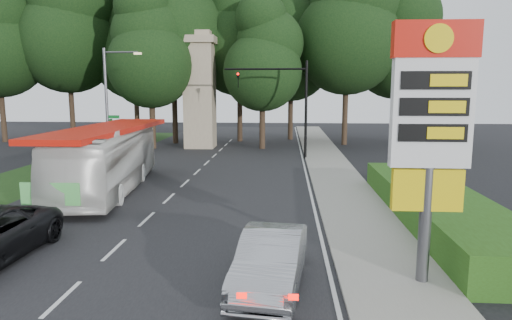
# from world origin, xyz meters

# --- Properties ---
(ground) EXTENTS (120.00, 120.00, 0.00)m
(ground) POSITION_xyz_m (0.00, 0.00, 0.00)
(ground) COLOR black
(ground) RESTS_ON ground
(road_surface) EXTENTS (14.00, 80.00, 0.02)m
(road_surface) POSITION_xyz_m (0.00, 12.00, 0.01)
(road_surface) COLOR black
(road_surface) RESTS_ON ground
(sidewalk_right) EXTENTS (3.00, 80.00, 0.12)m
(sidewalk_right) POSITION_xyz_m (8.50, 12.00, 0.06)
(sidewalk_right) COLOR gray
(sidewalk_right) RESTS_ON ground
(grass_verge_left) EXTENTS (5.00, 50.00, 0.02)m
(grass_verge_left) POSITION_xyz_m (-9.50, 18.00, 0.01)
(grass_verge_left) COLOR #193814
(grass_verge_left) RESTS_ON ground
(hedge) EXTENTS (3.00, 14.00, 1.20)m
(hedge) POSITION_xyz_m (11.50, 8.00, 0.60)
(hedge) COLOR #274B14
(hedge) RESTS_ON ground
(gas_station_pylon) EXTENTS (2.10, 0.45, 6.85)m
(gas_station_pylon) POSITION_xyz_m (9.20, 1.99, 4.45)
(gas_station_pylon) COLOR #59595E
(gas_station_pylon) RESTS_ON ground
(traffic_signal_mast) EXTENTS (6.10, 0.35, 7.20)m
(traffic_signal_mast) POSITION_xyz_m (5.68, 24.00, 4.67)
(traffic_signal_mast) COLOR black
(traffic_signal_mast) RESTS_ON ground
(streetlight_signs) EXTENTS (2.75, 0.98, 8.00)m
(streetlight_signs) POSITION_xyz_m (-6.99, 22.01, 4.44)
(streetlight_signs) COLOR #59595E
(streetlight_signs) RESTS_ON ground
(monument) EXTENTS (3.00, 3.00, 10.05)m
(monument) POSITION_xyz_m (-2.00, 30.00, 5.10)
(monument) COLOR gray
(monument) RESTS_ON ground
(tree_west_mid) EXTENTS (9.80, 9.80, 19.25)m
(tree_west_mid) POSITION_xyz_m (-16.00, 35.00, 11.69)
(tree_west_mid) COLOR #2D2116
(tree_west_mid) RESTS_ON ground
(tree_west_near) EXTENTS (8.40, 8.40, 16.50)m
(tree_west_near) POSITION_xyz_m (-10.00, 37.00, 10.02)
(tree_west_near) COLOR #2D2116
(tree_west_near) RESTS_ON ground
(tree_center_left) EXTENTS (10.08, 10.08, 19.80)m
(tree_center_left) POSITION_xyz_m (-5.00, 33.00, 12.02)
(tree_center_left) COLOR #2D2116
(tree_center_left) RESTS_ON ground
(tree_center_right) EXTENTS (9.24, 9.24, 18.15)m
(tree_center_right) POSITION_xyz_m (1.00, 35.00, 11.02)
(tree_center_right) COLOR #2D2116
(tree_center_right) RESTS_ON ground
(tree_east_near) EXTENTS (8.12, 8.12, 15.95)m
(tree_east_near) POSITION_xyz_m (6.00, 37.00, 9.68)
(tree_east_near) COLOR #2D2116
(tree_east_near) RESTS_ON ground
(tree_east_mid) EXTENTS (9.52, 9.52, 18.70)m
(tree_east_mid) POSITION_xyz_m (11.00, 33.00, 11.35)
(tree_east_mid) COLOR #2D2116
(tree_east_mid) RESTS_ON ground
(tree_far_east) EXTENTS (8.68, 8.68, 17.05)m
(tree_far_east) POSITION_xyz_m (16.00, 35.00, 10.35)
(tree_far_east) COLOR #2D2116
(tree_far_east) RESTS_ON ground
(tree_monument_left) EXTENTS (7.28, 7.28, 14.30)m
(tree_monument_left) POSITION_xyz_m (-6.00, 29.00, 8.68)
(tree_monument_left) COLOR #2D2116
(tree_monument_left) RESTS_ON ground
(tree_monument_right) EXTENTS (6.72, 6.72, 13.20)m
(tree_monument_right) POSITION_xyz_m (3.50, 29.50, 8.01)
(tree_monument_right) COLOR #2D2116
(tree_monument_right) RESTS_ON ground
(transit_bus) EXTENTS (4.21, 12.08, 3.29)m
(transit_bus) POSITION_xyz_m (-3.50, 12.52, 1.65)
(transit_bus) COLOR silver
(transit_bus) RESTS_ON ground
(sedan_silver) EXTENTS (2.09, 4.67, 1.49)m
(sedan_silver) POSITION_xyz_m (5.17, 1.61, 0.74)
(sedan_silver) COLOR #9FA1A6
(sedan_silver) RESTS_ON ground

